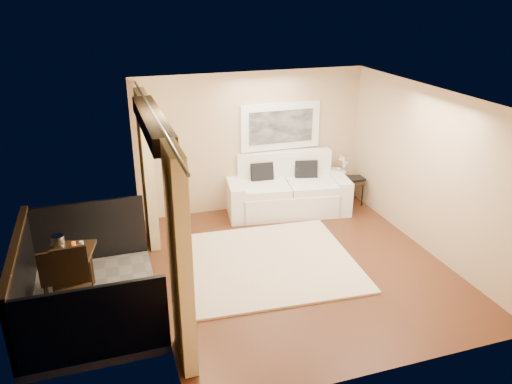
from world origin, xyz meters
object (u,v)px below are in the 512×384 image
sofa (287,191)px  ice_bucket (58,242)px  bistro_table (70,256)px  balcony_chair_near (72,281)px  orchid (343,166)px  balcony_chair_far (55,274)px  side_table (350,182)px

sofa → ice_bucket: 4.50m
bistro_table → ice_bucket: 0.25m
bistro_table → ice_bucket: bearing=141.7°
bistro_table → balcony_chair_near: balcony_chair_near is taller
balcony_chair_near → orchid: bearing=23.6°
balcony_chair_far → orchid: bearing=-161.3°
sofa → side_table: size_ratio=4.07×
side_table → ice_bucket: 5.70m
bistro_table → balcony_chair_far: balcony_chair_far is taller
bistro_table → ice_bucket: size_ratio=3.67×
orchid → bistro_table: size_ratio=0.67×
balcony_chair_far → side_table: bearing=-162.8°
bistro_table → orchid: bearing=20.0°
sofa → bistro_table: (-3.97, -1.88, 0.25)m
balcony_chair_far → ice_bucket: size_ratio=4.48×
bistro_table → sofa: bearing=25.3°
ice_bucket → side_table: bearing=17.0°
side_table → balcony_chair_near: size_ratio=0.58×
sofa → orchid: size_ratio=4.98×
orchid → ice_bucket: 5.61m
orchid → balcony_chair_far: 5.79m
sofa → ice_bucket: (-4.11, -1.77, 0.43)m
side_table → balcony_chair_far: 5.86m
side_table → orchid: size_ratio=1.22×
sofa → orchid: bearing=8.8°
balcony_chair_far → balcony_chair_near: bearing=117.1°
sofa → balcony_chair_far: sofa is taller
side_table → ice_bucket: bearing=-163.0°
side_table → balcony_chair_near: balcony_chair_near is taller
balcony_chair_far → ice_bucket: (0.08, 0.31, 0.32)m
orchid → sofa: bearing=-179.6°
side_table → orchid: 0.35m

